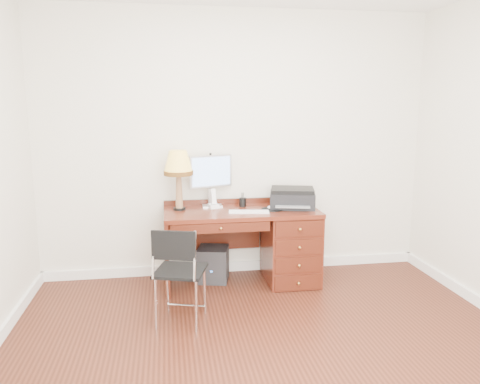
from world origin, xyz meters
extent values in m
plane|color=#35150C|center=(0.00, 0.00, 0.00)|extent=(4.00, 4.00, 0.00)
plane|color=silver|center=(0.00, 1.75, 1.35)|extent=(4.00, 0.00, 4.00)
cube|color=white|center=(0.00, 1.74, 0.05)|extent=(4.00, 0.03, 0.10)
cube|color=#5B2013|center=(0.00, 1.40, 0.73)|extent=(1.50, 0.65, 0.04)
cube|color=#5B2013|center=(0.50, 1.40, 0.35)|extent=(0.50, 0.61, 0.71)
cube|color=#5B2013|center=(-0.73, 1.40, 0.35)|extent=(0.04, 0.61, 0.71)
cube|color=#48190E|center=(-0.24, 1.69, 0.46)|extent=(0.96, 0.03, 0.39)
cube|color=#48190E|center=(-0.24, 1.09, 0.66)|extent=(0.91, 0.03, 0.09)
sphere|color=#BF8C3F|center=(0.50, 1.06, 0.35)|extent=(0.03, 0.03, 0.03)
cube|color=silver|center=(-0.27, 1.60, 0.76)|extent=(0.23, 0.20, 0.01)
cube|color=silver|center=(-0.27, 1.64, 0.84)|extent=(0.05, 0.04, 0.16)
cube|color=silver|center=(-0.27, 1.62, 1.11)|extent=(0.44, 0.18, 0.32)
cube|color=#4C8CF2|center=(-0.27, 1.60, 1.11)|extent=(0.39, 0.14, 0.29)
cube|color=white|center=(0.05, 1.27, 0.76)|extent=(0.39, 0.17, 0.01)
cylinder|color=black|center=(0.30, 1.35, 0.75)|extent=(0.21, 0.21, 0.01)
ellipsoid|color=white|center=(0.30, 1.35, 0.77)|extent=(0.09, 0.06, 0.04)
cube|color=black|center=(0.52, 1.43, 0.83)|extent=(0.51, 0.43, 0.16)
cube|color=black|center=(0.52, 1.43, 0.92)|extent=(0.48, 0.41, 0.04)
cylinder|color=black|center=(-0.60, 1.49, 0.76)|extent=(0.12, 0.12, 0.02)
cone|color=olive|center=(-0.60, 1.49, 0.94)|extent=(0.08, 0.08, 0.34)
cone|color=gold|center=(-0.60, 1.49, 1.22)|extent=(0.28, 0.28, 0.21)
cylinder|color=#593814|center=(-0.60, 1.49, 1.12)|extent=(0.28, 0.28, 0.04)
cube|color=white|center=(-0.26, 1.52, 0.77)|extent=(0.11, 0.11, 0.04)
cube|color=white|center=(-0.26, 1.52, 0.87)|extent=(0.06, 0.07, 0.16)
cylinder|color=black|center=(0.04, 1.54, 0.79)|extent=(0.07, 0.07, 0.09)
cube|color=black|center=(-0.62, 0.65, 0.43)|extent=(0.48, 0.48, 0.02)
cube|color=black|center=(-0.62, 0.47, 0.70)|extent=(0.34, 0.12, 0.23)
cylinder|color=silver|center=(-0.79, 0.81, 0.22)|extent=(0.02, 0.02, 0.43)
cylinder|color=silver|center=(-0.46, 0.81, 0.22)|extent=(0.02, 0.02, 0.43)
cylinder|color=silver|center=(-0.79, 0.49, 0.22)|extent=(0.02, 0.02, 0.43)
cylinder|color=silver|center=(-0.46, 0.49, 0.22)|extent=(0.02, 0.02, 0.43)
cylinder|color=silver|center=(-0.79, 0.47, 0.63)|extent=(0.02, 0.02, 0.39)
cylinder|color=silver|center=(-0.46, 0.47, 0.63)|extent=(0.02, 0.02, 0.39)
cube|color=black|center=(-0.27, 1.50, 0.17)|extent=(0.36, 0.36, 0.35)
camera|label=1|loc=(-0.71, -3.00, 1.78)|focal=35.00mm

